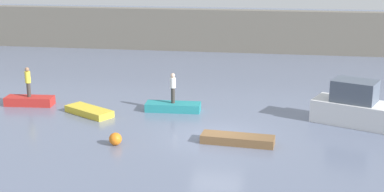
{
  "coord_description": "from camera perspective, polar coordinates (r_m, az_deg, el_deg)",
  "views": [
    {
      "loc": [
        2.59,
        -24.09,
        8.81
      ],
      "look_at": [
        -1.88,
        3.97,
        0.94
      ],
      "focal_mm": 49.59,
      "sensor_mm": 36.0,
      "label": 1
    }
  ],
  "objects": [
    {
      "name": "ground_plane",
      "position": [
        25.78,
        2.74,
        -4.51
      ],
      "size": [
        120.0,
        120.0,
        0.0
      ],
      "primitive_type": "plane",
      "color": "slate"
    },
    {
      "name": "embankment_wall",
      "position": [
        47.31,
        5.85,
        6.95
      ],
      "size": [
        80.0,
        1.2,
        3.71
      ],
      "primitive_type": "cube",
      "color": "#666056",
      "rests_on": "ground_plane"
    },
    {
      "name": "motorboat",
      "position": [
        28.68,
        18.59,
        -1.47
      ],
      "size": [
        6.44,
        4.16,
        2.32
      ],
      "color": "white",
      "rests_on": "ground_plane"
    },
    {
      "name": "rowboat_red",
      "position": [
        32.43,
        -17.06,
        -0.5
      ],
      "size": [
        2.84,
        1.17,
        0.51
      ],
      "primitive_type": "cube",
      "rotation": [
        0.0,
        0.0,
        0.07
      ],
      "color": "red",
      "rests_on": "ground_plane"
    },
    {
      "name": "rowboat_yellow",
      "position": [
        29.84,
        -11.01,
        -1.62
      ],
      "size": [
        3.09,
        2.45,
        0.36
      ],
      "primitive_type": "cube",
      "rotation": [
        0.0,
        0.0,
        -0.54
      ],
      "color": "gold",
      "rests_on": "ground_plane"
    },
    {
      "name": "rowboat_teal",
      "position": [
        29.93,
        -2.05,
        -1.18
      ],
      "size": [
        3.13,
        1.19,
        0.46
      ],
      "primitive_type": "cube",
      "rotation": [
        0.0,
        0.0,
        0.05
      ],
      "color": "teal",
      "rests_on": "ground_plane"
    },
    {
      "name": "rowboat_brown",
      "position": [
        25.04,
        4.92,
        -4.67
      ],
      "size": [
        3.5,
        1.28,
        0.4
      ],
      "primitive_type": "cube",
      "rotation": [
        0.0,
        0.0,
        -0.09
      ],
      "color": "brown",
      "rests_on": "ground_plane"
    },
    {
      "name": "person_white_shirt",
      "position": [
        29.61,
        -2.07,
        1.05
      ],
      "size": [
        0.32,
        0.32,
        1.72
      ],
      "color": "#38332D",
      "rests_on": "rowboat_teal"
    },
    {
      "name": "person_yellow_shirt",
      "position": [
        32.13,
        -17.24,
        1.62
      ],
      "size": [
        0.32,
        0.32,
        1.75
      ],
      "color": "#38332D",
      "rests_on": "rowboat_red"
    },
    {
      "name": "mooring_buoy",
      "position": [
        24.98,
        -8.24,
        -4.59
      ],
      "size": [
        0.6,
        0.6,
        0.6
      ],
      "primitive_type": "sphere",
      "color": "orange",
      "rests_on": "ground_plane"
    }
  ]
}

